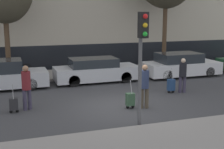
% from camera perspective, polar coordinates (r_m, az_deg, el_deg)
% --- Properties ---
extents(ground_plane, '(80.00, 80.00, 0.00)m').
position_cam_1_polar(ground_plane, '(12.65, 1.93, -5.79)').
color(ground_plane, '#38383A').
extents(sidewalk_near, '(28.00, 2.50, 0.12)m').
position_cam_1_polar(sidewalk_near, '(9.43, 10.17, -11.70)').
color(sidewalk_near, gray).
rests_on(sidewalk_near, ground_plane).
extents(sidewalk_far, '(28.00, 3.00, 0.12)m').
position_cam_1_polar(sidewalk_far, '(19.16, -5.47, 0.24)').
color(sidewalk_far, gray).
rests_on(sidewalk_far, ground_plane).
extents(parked_car_1, '(4.54, 1.73, 1.30)m').
position_cam_1_polar(parked_car_1, '(16.91, -2.98, 0.74)').
color(parked_car_1, '#B7BABF').
rests_on(parked_car_1, ground_plane).
extents(parked_car_2, '(4.49, 1.90, 1.38)m').
position_cam_1_polar(parked_car_2, '(18.85, 12.40, 1.67)').
color(parked_car_2, silver).
rests_on(parked_car_2, ground_plane).
extents(pedestrian_left, '(0.34, 0.34, 1.74)m').
position_cam_1_polar(pedestrian_left, '(12.37, -15.39, -1.84)').
color(pedestrian_left, '#383347').
rests_on(pedestrian_left, ground_plane).
extents(trolley_left, '(0.34, 0.29, 1.10)m').
position_cam_1_polar(trolley_left, '(12.31, -17.54, -5.18)').
color(trolley_left, '#262628').
rests_on(trolley_left, ground_plane).
extents(pedestrian_center, '(0.34, 0.34, 1.74)m').
position_cam_1_polar(pedestrian_center, '(12.20, 5.97, -1.67)').
color(pedestrian_center, '#4C4233').
rests_on(pedestrian_center, ground_plane).
extents(trolley_center, '(0.34, 0.29, 1.15)m').
position_cam_1_polar(trolley_center, '(12.29, 3.36, -4.57)').
color(trolley_center, '#335138').
rests_on(trolley_center, ground_plane).
extents(pedestrian_right, '(0.35, 0.34, 1.63)m').
position_cam_1_polar(pedestrian_right, '(14.93, 12.81, 0.22)').
color(pedestrian_right, '#383347').
rests_on(pedestrian_right, ground_plane).
extents(trolley_right, '(0.34, 0.29, 1.20)m').
position_cam_1_polar(trolley_right, '(14.84, 10.75, -1.87)').
color(trolley_right, navy).
rests_on(trolley_right, ground_plane).
extents(traffic_light, '(0.28, 0.47, 3.73)m').
position_cam_1_polar(traffic_light, '(9.87, 5.48, 5.12)').
color(traffic_light, '#515154').
rests_on(traffic_light, ground_plane).
extents(parked_bicycle, '(1.77, 0.06, 0.96)m').
position_cam_1_polar(parked_bicycle, '(18.52, -17.05, 0.77)').
color(parked_bicycle, black).
rests_on(parked_bicycle, sidewalk_far).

